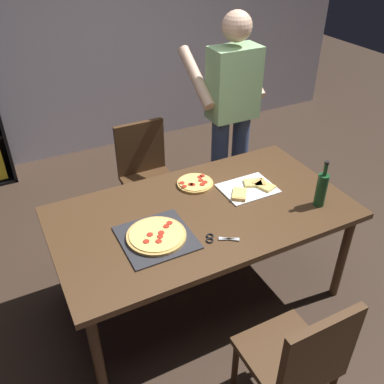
% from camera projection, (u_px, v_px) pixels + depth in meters
% --- Properties ---
extents(ground_plane, '(12.00, 12.00, 0.00)m').
position_uv_depth(ground_plane, '(201.00, 293.00, 3.07)').
color(ground_plane, '#38281E').
extents(back_wall, '(6.40, 0.10, 2.80)m').
position_uv_depth(back_wall, '(81.00, 20.00, 4.21)').
color(back_wall, '#BCB7C6').
rests_on(back_wall, ground_plane).
extents(dining_table, '(1.88, 1.03, 0.75)m').
position_uv_depth(dining_table, '(203.00, 218.00, 2.69)').
color(dining_table, '#4C331E').
rests_on(dining_table, ground_plane).
extents(chair_near_camera, '(0.42, 0.42, 0.90)m').
position_uv_depth(chair_near_camera, '(299.00, 359.00, 2.05)').
color(chair_near_camera, '#472D19').
rests_on(chair_near_camera, ground_plane).
extents(chair_far_side, '(0.42, 0.42, 0.90)m').
position_uv_depth(chair_far_side, '(146.00, 170.00, 3.52)').
color(chair_far_side, '#472D19').
rests_on(chair_far_side, ground_plane).
extents(person_serving_pizza, '(0.55, 0.54, 1.75)m').
position_uv_depth(person_serving_pizza, '(231.00, 110.00, 3.34)').
color(person_serving_pizza, '#38476B').
rests_on(person_serving_pizza, ground_plane).
extents(pepperoni_pizza_on_tray, '(0.41, 0.41, 0.04)m').
position_uv_depth(pepperoni_pizza_on_tray, '(156.00, 236.00, 2.42)').
color(pepperoni_pizza_on_tray, '#2D2D33').
rests_on(pepperoni_pizza_on_tray, dining_table).
extents(pizza_slices_on_towel, '(0.36, 0.28, 0.03)m').
position_uv_depth(pizza_slices_on_towel, '(250.00, 188.00, 2.84)').
color(pizza_slices_on_towel, white).
rests_on(pizza_slices_on_towel, dining_table).
extents(wine_bottle, '(0.07, 0.07, 0.32)m').
position_uv_depth(wine_bottle, '(321.00, 189.00, 2.64)').
color(wine_bottle, '#194723').
rests_on(wine_bottle, dining_table).
extents(kitchen_scissors, '(0.19, 0.15, 0.01)m').
position_uv_depth(kitchen_scissors, '(217.00, 238.00, 2.42)').
color(kitchen_scissors, silver).
rests_on(kitchen_scissors, dining_table).
extents(second_pizza_plain, '(0.25, 0.25, 0.03)m').
position_uv_depth(second_pizza_plain, '(195.00, 183.00, 2.89)').
color(second_pizza_plain, tan).
rests_on(second_pizza_plain, dining_table).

